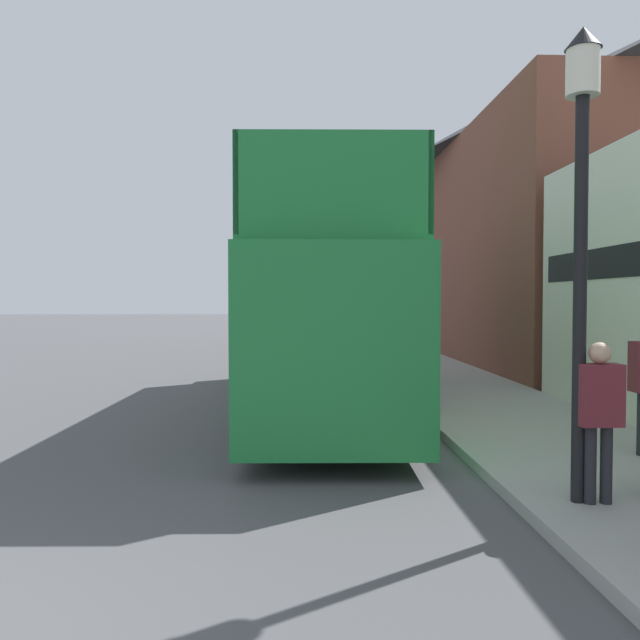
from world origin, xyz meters
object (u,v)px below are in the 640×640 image
object	(u,v)px
lamp_post_second	(410,242)
lamp_post_nearest	(582,176)
tour_bus	(326,315)
pedestrian_second	(599,407)
parked_car_ahead_of_bus	(328,343)
lamp_post_third	(371,259)

from	to	relation	value
lamp_post_second	lamp_post_nearest	bearing A→B (deg)	-88.85
tour_bus	pedestrian_second	size ratio (longest dim) A/B	6.75
tour_bus	lamp_post_second	xyz separation A→B (m)	(2.04, 1.74, 1.64)
tour_bus	parked_car_ahead_of_bus	world-z (taller)	tour_bus
tour_bus	pedestrian_second	world-z (taller)	tour_bus
tour_bus	parked_car_ahead_of_bus	bearing A→B (deg)	88.33
parked_car_ahead_of_bus	lamp_post_second	world-z (taller)	lamp_post_second
pedestrian_second	lamp_post_second	distance (m)	8.72
tour_bus	pedestrian_second	xyz separation A→B (m)	(2.39, -6.64, -0.75)
tour_bus	lamp_post_nearest	size ratio (longest dim) A/B	2.30
lamp_post_second	pedestrian_second	bearing A→B (deg)	-87.64
pedestrian_second	lamp_post_nearest	world-z (taller)	lamp_post_nearest
pedestrian_second	lamp_post_second	bearing A→B (deg)	92.36
pedestrian_second	lamp_post_nearest	bearing A→B (deg)	161.14
tour_bus	parked_car_ahead_of_bus	size ratio (longest dim) A/B	2.61
tour_bus	lamp_post_third	bearing A→B (deg)	79.56
parked_car_ahead_of_bus	pedestrian_second	size ratio (longest dim) A/B	2.59
pedestrian_second	lamp_post_third	distance (m)	16.89
parked_car_ahead_of_bus	lamp_post_third	size ratio (longest dim) A/B	0.80
parked_car_ahead_of_bus	lamp_post_third	distance (m)	3.62
parked_car_ahead_of_bus	lamp_post_nearest	bearing A→B (deg)	-85.88
tour_bus	parked_car_ahead_of_bus	distance (m)	8.92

